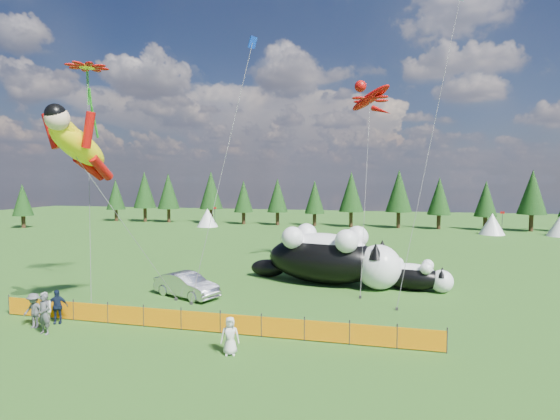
% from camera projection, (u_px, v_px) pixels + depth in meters
% --- Properties ---
extents(ground, '(160.00, 160.00, 0.00)m').
position_uv_depth(ground, '(224.00, 313.00, 23.59)').
color(ground, '#0D370A').
rests_on(ground, ground).
extents(safety_fence, '(22.06, 0.06, 1.10)m').
position_uv_depth(safety_fence, '(201.00, 321.00, 20.65)').
color(safety_fence, '#262626').
rests_on(safety_fence, ground).
extents(tree_line, '(90.00, 4.00, 8.00)m').
position_uv_depth(tree_line, '(329.00, 200.00, 66.93)').
color(tree_line, black).
rests_on(tree_line, ground).
extents(festival_tents, '(50.00, 3.20, 2.80)m').
position_uv_depth(festival_tents, '(405.00, 222.00, 59.66)').
color(festival_tents, white).
rests_on(festival_tents, ground).
extents(cat_large, '(10.91, 5.60, 3.98)m').
position_uv_depth(cat_large, '(330.00, 257.00, 30.09)').
color(cat_large, black).
rests_on(cat_large, ground).
extents(cat_small, '(5.45, 2.57, 1.98)m').
position_uv_depth(cat_small, '(414.00, 276.00, 28.40)').
color(cat_small, black).
rests_on(cat_small, ground).
extents(car, '(4.72, 3.14, 1.47)m').
position_uv_depth(car, '(187.00, 285.00, 26.76)').
color(car, silver).
rests_on(car, ground).
extents(spectator_a, '(0.76, 0.57, 1.91)m').
position_uv_depth(spectator_a, '(44.00, 314.00, 20.29)').
color(spectator_a, '#4E4E53').
rests_on(spectator_a, ground).
extents(spectator_b, '(0.96, 0.86, 1.70)m').
position_uv_depth(spectator_b, '(44.00, 309.00, 21.36)').
color(spectator_b, silver).
rests_on(spectator_b, ground).
extents(spectator_c, '(1.13, 0.91, 1.71)m').
position_uv_depth(spectator_c, '(57.00, 307.00, 21.80)').
color(spectator_c, '#141E37').
rests_on(spectator_c, ground).
extents(spectator_d, '(1.11, 0.58, 1.71)m').
position_uv_depth(spectator_d, '(34.00, 311.00, 21.14)').
color(spectator_d, '#4E4E53').
rests_on(spectator_d, ground).
extents(spectator_e, '(0.88, 0.69, 1.58)m').
position_uv_depth(spectator_e, '(230.00, 336.00, 17.90)').
color(spectator_e, silver).
rests_on(spectator_e, ground).
extents(superhero_kite, '(5.25, 6.61, 11.63)m').
position_uv_depth(superhero_kite, '(78.00, 145.00, 21.99)').
color(superhero_kite, yellow).
rests_on(superhero_kite, ground).
extents(gecko_kite, '(6.22, 12.09, 16.19)m').
position_uv_depth(gecko_kite, '(370.00, 98.00, 34.23)').
color(gecko_kite, '#B90B09').
rests_on(gecko_kite, ground).
extents(flower_kite, '(3.84, 4.90, 14.45)m').
position_uv_depth(flower_kite, '(87.00, 70.00, 26.13)').
color(flower_kite, '#B90B09').
rests_on(flower_kite, ground).
extents(diamond_kite_a, '(2.88, 4.73, 16.79)m').
position_uv_depth(diamond_kite_a, '(249.00, 56.00, 27.39)').
color(diamond_kite_a, '#0D36CD').
rests_on(diamond_kite_a, ground).
extents(diamond_kite_b, '(4.61, 8.22, 21.43)m').
position_uv_depth(diamond_kite_b, '(458.00, 8.00, 29.05)').
color(diamond_kite_b, '#0C9A83').
rests_on(diamond_kite_b, ground).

